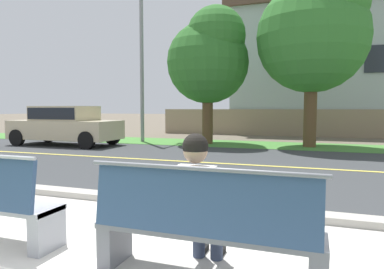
% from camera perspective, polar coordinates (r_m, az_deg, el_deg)
% --- Properties ---
extents(ground_plane, '(140.00, 140.00, 0.00)m').
position_cam_1_polar(ground_plane, '(10.68, 7.73, -3.59)').
color(ground_plane, '#665B4C').
extents(sidewalk_pavement, '(44.00, 3.60, 0.01)m').
position_cam_1_polar(sidewalk_pavement, '(3.79, -17.99, -18.54)').
color(sidewalk_pavement, beige).
rests_on(sidewalk_pavement, ground_plane).
extents(curb_edge, '(44.00, 0.30, 0.11)m').
position_cam_1_polar(curb_edge, '(5.36, -4.98, -10.93)').
color(curb_edge, '#ADA89E').
rests_on(curb_edge, ground_plane).
extents(street_asphalt, '(52.00, 8.00, 0.01)m').
position_cam_1_polar(street_asphalt, '(9.23, 5.81, -4.80)').
color(street_asphalt, '#383A3D').
rests_on(street_asphalt, ground_plane).
extents(road_centre_line, '(48.00, 0.14, 0.01)m').
position_cam_1_polar(road_centre_line, '(9.23, 5.81, -4.76)').
color(road_centre_line, '#E0CC4C').
rests_on(road_centre_line, ground_plane).
extents(far_verge_grass, '(48.00, 2.80, 0.02)m').
position_cam_1_polar(far_verge_grass, '(14.17, 10.69, -1.64)').
color(far_verge_grass, '#478438').
rests_on(far_verge_grass, ground_plane).
extents(bench_right, '(1.94, 0.48, 1.01)m').
position_cam_1_polar(bench_right, '(3.02, 1.99, -15.12)').
color(bench_right, slate).
rests_on(bench_right, ground_plane).
extents(seated_person_white, '(0.52, 0.68, 1.25)m').
position_cam_1_polar(seated_person_white, '(3.14, 1.11, -10.23)').
color(seated_person_white, '#333D56').
rests_on(seated_person_white, ground_plane).
extents(car_beige_near, '(4.30, 1.86, 1.54)m').
position_cam_1_polar(car_beige_near, '(14.60, -19.97, 1.68)').
color(car_beige_near, '#C6B793').
rests_on(car_beige_near, ground_plane).
extents(streetlamp, '(0.24, 2.10, 7.89)m').
position_cam_1_polar(streetlamp, '(15.72, -7.92, 15.30)').
color(streetlamp, gray).
rests_on(streetlamp, ground_plane).
extents(shade_tree_far_left, '(3.30, 3.30, 5.44)m').
position_cam_1_polar(shade_tree_far_left, '(14.32, 2.92, 12.62)').
color(shade_tree_far_left, brown).
rests_on(shade_tree_far_left, ground_plane).
extents(shade_tree_left, '(4.05, 4.05, 6.69)m').
position_cam_1_polar(shade_tree_left, '(13.99, 19.57, 15.97)').
color(shade_tree_left, brown).
rests_on(shade_tree_left, ground_plane).
extents(garden_wall, '(13.00, 0.36, 1.40)m').
position_cam_1_polar(garden_wall, '(18.95, 14.14, 1.89)').
color(garden_wall, gray).
rests_on(garden_wall, ground_plane).
extents(house_across_street, '(10.70, 6.91, 7.51)m').
position_cam_1_polar(house_across_street, '(22.18, 20.92, 10.10)').
color(house_across_street, '#A3ADB2').
rests_on(house_across_street, ground_plane).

